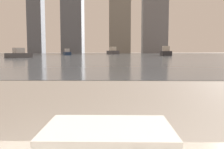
# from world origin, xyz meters

# --- Properties ---
(harbor_water) EXTENTS (180.00, 110.00, 0.01)m
(harbor_water) POSITION_xyz_m (0.00, 62.00, 0.01)
(harbor_water) COLOR slate
(harbor_water) RESTS_ON ground_plane
(harbor_boat_0) EXTENTS (1.98, 4.95, 1.82)m
(harbor_boat_0) POSITION_xyz_m (9.41, 48.54, 0.65)
(harbor_boat_0) COLOR #2D2D33
(harbor_boat_0) RESTS_ON harbor_water
(harbor_boat_2) EXTENTS (2.48, 3.95, 1.40)m
(harbor_boat_2) POSITION_xyz_m (-11.05, 55.48, 0.50)
(harbor_boat_2) COLOR navy
(harbor_boat_2) RESTS_ON harbor_water
(harbor_boat_3) EXTENTS (2.71, 3.39, 1.23)m
(harbor_boat_3) POSITION_xyz_m (-12.23, 31.15, 0.44)
(harbor_boat_3) COLOR #4C4C51
(harbor_boat_3) RESTS_ON harbor_water
(harbor_boat_4) EXTENTS (3.88, 6.03, 2.14)m
(harbor_boat_4) POSITION_xyz_m (-1.19, 73.68, 0.76)
(harbor_boat_4) COLOR #4C4C51
(harbor_boat_4) RESTS_ON harbor_water
(skyline_tower_1) EXTENTS (9.50, 10.38, 36.63)m
(skyline_tower_1) POSITION_xyz_m (-20.58, 118.00, 18.31)
(skyline_tower_1) COLOR slate
(skyline_tower_1) RESTS_ON ground_plane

